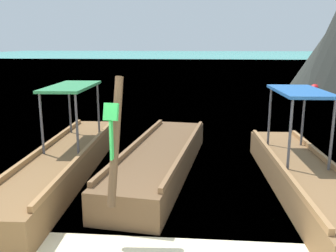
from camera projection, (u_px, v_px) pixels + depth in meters
sea_water at (196, 59)px, 63.67m from camera, size 120.00×120.00×0.00m
longtail_boat_yellow_ribbon at (64, 162)px, 7.73m from camera, size 1.26×6.64×2.88m
longtail_boat_green_ribbon at (160, 160)px, 8.03m from camera, size 1.90×5.77×2.37m
longtail_boat_turquoise_ribbon at (305, 177)px, 6.87m from camera, size 1.28×5.93×2.60m
mooring_buoy_near at (315, 89)px, 20.73m from camera, size 0.51×0.51×0.51m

